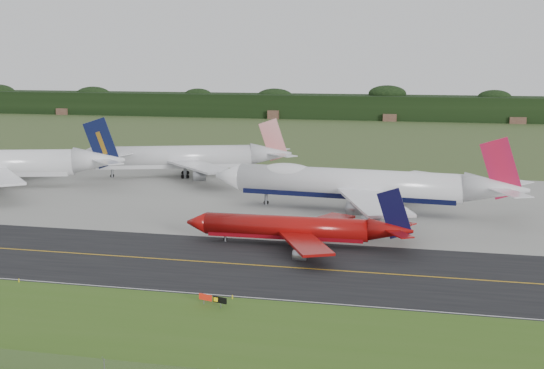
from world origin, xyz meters
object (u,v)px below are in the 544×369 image
at_px(jet_star_tail, 184,158).
at_px(jet_ba_747, 359,184).
at_px(taxiway_sign, 213,299).
at_px(jet_red_737, 298,228).

bearing_deg(jet_star_tail, jet_ba_747, -34.20).
height_order(jet_star_tail, taxiway_sign, jet_star_tail).
xyz_separation_m(jet_ba_747, taxiway_sign, (-10.66, -64.96, -4.63)).
bearing_deg(jet_ba_747, jet_star_tail, 145.80).
bearing_deg(jet_red_737, taxiway_sign, -97.23).
relative_size(jet_ba_747, jet_star_tail, 1.16).
relative_size(jet_ba_747, jet_red_737, 1.68).
bearing_deg(jet_red_737, jet_ba_747, 78.45).
height_order(jet_ba_747, taxiway_sign, jet_ba_747).
xyz_separation_m(jet_star_tail, taxiway_sign, (40.29, -99.58, -4.13)).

